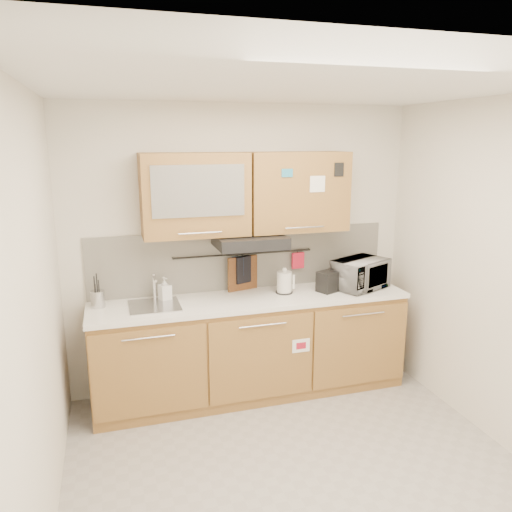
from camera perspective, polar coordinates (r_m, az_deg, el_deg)
floor at (r=3.85m, az=4.96°, el=-23.37°), size 3.20×3.20×0.00m
ceiling at (r=3.10m, az=5.97°, el=18.90°), size 3.20×3.20×0.00m
wall_back at (r=4.62m, az=-1.56°, el=0.86°), size 3.20×0.00×3.20m
wall_left at (r=3.05m, az=-23.89°, el=-6.88°), size 0.00×3.00×3.00m
wall_right at (r=4.10m, az=26.62°, el=-2.16°), size 0.00×3.00×3.00m
base_cabinet at (r=4.62m, az=-0.47°, el=-10.85°), size 2.80×0.64×0.88m
countertop at (r=4.44m, az=-0.48°, el=-5.02°), size 2.82×0.62×0.04m
backsplash at (r=4.63m, az=-1.51°, el=-0.38°), size 2.80×0.02×0.56m
upper_cabinets at (r=4.36m, az=-1.05°, el=7.19°), size 1.82×0.37×0.70m
range_hood at (r=4.36m, az=-0.71°, el=1.72°), size 0.60×0.46×0.10m
sink at (r=4.30m, az=-11.52°, el=-5.56°), size 0.42×0.40×0.26m
utensil_rail at (r=4.58m, az=-1.39°, el=0.24°), size 1.30×0.02×0.02m
utensil_crock at (r=4.37m, az=-17.62°, el=-4.66°), size 0.12×0.12×0.29m
kettle at (r=4.54m, az=3.26°, el=-3.09°), size 0.18×0.18×0.24m
toaster at (r=4.65m, az=8.53°, el=-2.80°), size 0.29×0.24×0.19m
microwave at (r=4.77m, az=11.83°, el=-2.02°), size 0.59×0.52×0.28m
soap_bottle at (r=4.40m, az=-10.39°, el=-3.71°), size 0.12×0.12×0.21m
cutting_board at (r=4.61m, az=-1.54°, el=-2.30°), size 0.30×0.09×0.37m
oven_mitt at (r=4.58m, az=-2.10°, el=-1.19°), size 0.11×0.05×0.18m
dark_pouch at (r=4.60m, az=-1.51°, el=-1.57°), size 0.16×0.10×0.25m
pot_holder at (r=4.75m, az=4.82°, el=-0.52°), size 0.13×0.03×0.15m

